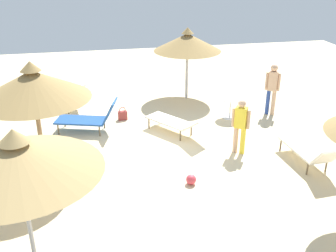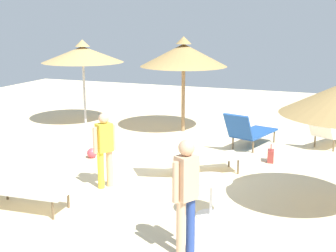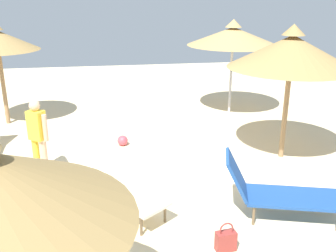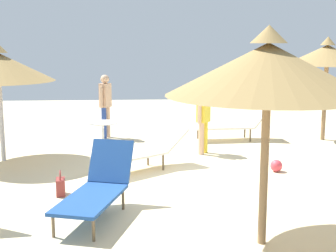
% 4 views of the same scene
% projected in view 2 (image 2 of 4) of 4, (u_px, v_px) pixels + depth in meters
% --- Properties ---
extents(ground, '(24.00, 24.00, 0.10)m').
position_uv_depth(ground, '(166.00, 164.00, 10.76)').
color(ground, beige).
extents(parasol_umbrella_edge, '(2.56, 2.56, 2.67)m').
position_uv_depth(parasol_umbrella_edge, '(83.00, 54.00, 14.29)').
color(parasol_umbrella_edge, '#B2B2B7').
rests_on(parasol_umbrella_edge, ground).
extents(parasol_umbrella_near_left, '(2.54, 2.54, 2.80)m').
position_uv_depth(parasol_umbrella_near_left, '(184.00, 55.00, 13.25)').
color(parasol_umbrella_near_left, olive).
rests_on(parasol_umbrella_near_left, ground).
extents(lounge_chair_center, '(1.94, 0.73, 0.86)m').
position_uv_depth(lounge_chair_center, '(15.00, 185.00, 8.10)').
color(lounge_chair_center, silver).
rests_on(lounge_chair_center, ground).
extents(lounge_chair_back, '(2.00, 1.71, 0.79)m').
position_uv_depth(lounge_chair_back, '(194.00, 156.00, 9.84)').
color(lounge_chair_back, silver).
rests_on(lounge_chair_back, ground).
extents(lounge_chair_near_right, '(1.17, 1.94, 1.02)m').
position_uv_depth(lounge_chair_near_right, '(250.00, 131.00, 11.85)').
color(lounge_chair_near_right, '#1E478C').
rests_on(lounge_chair_near_right, ground).
extents(lounge_chair_far_right, '(1.41, 1.83, 0.91)m').
position_uv_depth(lounge_chair_far_right, '(333.00, 131.00, 11.97)').
color(lounge_chair_far_right, silver).
rests_on(lounge_chair_far_right, ground).
extents(person_standing_edge, '(0.33, 0.42, 1.70)m').
position_uv_depth(person_standing_edge, '(186.00, 190.00, 6.35)').
color(person_standing_edge, tan).
rests_on(person_standing_edge, ground).
extents(person_standing_front, '(0.35, 0.42, 1.51)m').
position_uv_depth(person_standing_front, '(104.00, 146.00, 8.99)').
color(person_standing_front, yellow).
rests_on(person_standing_front, ground).
extents(handbag, '(0.18, 0.30, 0.44)m').
position_uv_depth(handbag, '(271.00, 155.00, 10.75)').
color(handbag, maroon).
rests_on(handbag, ground).
extents(side_table_round, '(0.73, 0.73, 0.67)m').
position_uv_depth(side_table_round, '(211.00, 190.00, 7.73)').
color(side_table_round, silver).
rests_on(side_table_round, ground).
extents(beach_ball, '(0.24, 0.24, 0.24)m').
position_uv_depth(beach_ball, '(92.00, 153.00, 11.08)').
color(beach_ball, '#D83F4C').
rests_on(beach_ball, ground).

